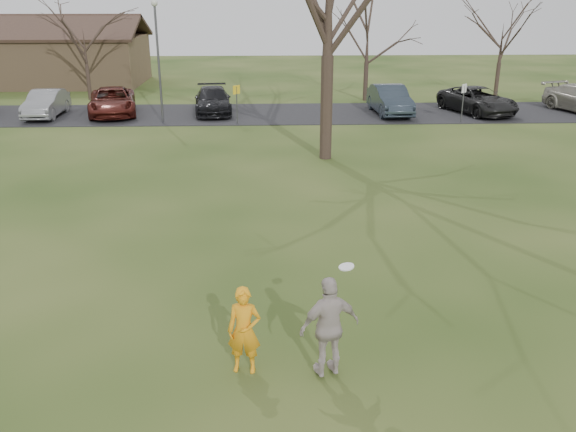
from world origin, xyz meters
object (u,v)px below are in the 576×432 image
object	(u,v)px
player_defender	(244,330)
car_1	(46,103)
car_6	(478,100)
catching_play	(330,326)
lamp_post	(158,47)
car_5	(390,100)
building	(8,58)
car_2	(112,101)
car_3	(213,100)

from	to	relation	value
player_defender	car_1	xyz separation A→B (m)	(-11.84, 24.61, -0.07)
car_6	catching_play	xyz separation A→B (m)	(-11.16, -24.98, 0.25)
lamp_post	car_6	bearing A→B (deg)	6.89
player_defender	car_5	distance (m)	25.82
car_1	car_5	distance (m)	19.41
catching_play	car_6	bearing A→B (deg)	65.93
car_5	car_1	bearing A→B (deg)	177.09
player_defender	building	xyz separation A→B (m)	(-19.05, 38.10, 1.10)
car_1	car_2	distance (m)	3.61
car_6	lamp_post	size ratio (longest dim) A/B	0.85
lamp_post	building	bearing A→B (deg)	132.09
car_5	car_6	size ratio (longest dim) A/B	0.92
catching_play	building	size ratio (longest dim) A/B	0.10
catching_play	lamp_post	size ratio (longest dim) A/B	0.33
car_3	car_5	size ratio (longest dim) A/B	1.02
car_5	lamp_post	bearing A→B (deg)	-173.73
car_2	lamp_post	world-z (taller)	lamp_post
car_5	building	world-z (taller)	building
car_1	lamp_post	size ratio (longest dim) A/B	0.71
catching_play	lamp_post	bearing A→B (deg)	106.04
car_2	catching_play	size ratio (longest dim) A/B	2.60
car_5	lamp_post	world-z (taller)	lamp_post
car_3	car_6	size ratio (longest dim) A/B	0.94
car_3	car_2	bearing A→B (deg)	177.29
catching_play	car_2	bearing A→B (deg)	111.12
car_2	catching_play	xyz separation A→B (m)	(9.76, -25.28, 0.24)
car_3	car_5	xyz separation A→B (m)	(10.15, -0.65, 0.08)
car_1	car_3	distance (m)	9.28
car_1	building	xyz separation A→B (m)	(-7.22, 13.48, 1.16)
car_3	car_6	distance (m)	15.27
building	car_6	bearing A→B (deg)	-22.83
lamp_post	car_2	bearing A→B (deg)	142.72
player_defender	car_6	distance (m)	27.80
car_5	catching_play	xyz separation A→B (m)	(-6.06, -24.93, 0.19)
car_2	car_6	bearing A→B (deg)	-12.66
car_1	car_5	world-z (taller)	car_5
car_2	car_3	bearing A→B (deg)	-8.83
car_6	lamp_post	bearing A→B (deg)	169.22
car_2	building	xyz separation A→B (m)	(-10.80, 13.07, 1.14)
player_defender	car_5	xyz separation A→B (m)	(7.57, 24.69, 0.01)
player_defender	catching_play	size ratio (longest dim) A/B	0.80
car_6	catching_play	distance (m)	27.37
car_6	building	xyz separation A→B (m)	(-31.73, 13.36, 1.15)
car_2	car_6	size ratio (longest dim) A/B	1.02
car_5	catching_play	size ratio (longest dim) A/B	2.34
car_1	lamp_post	xyz separation A→B (m)	(6.78, -2.02, 3.20)
car_3	car_6	xyz separation A→B (m)	(15.26, -0.59, 0.02)
building	lamp_post	world-z (taller)	lamp_post
building	lamp_post	xyz separation A→B (m)	(14.00, -15.50, 2.04)
car_3	lamp_post	world-z (taller)	lamp_post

